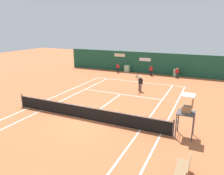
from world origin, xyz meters
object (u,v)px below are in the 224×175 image
at_px(tennis_ball_by_sideline, 87,102).
at_px(ball_kid_centre_post, 177,72).
at_px(tennis_ball_near_service_line, 176,92).
at_px(umpire_chair, 187,110).
at_px(ball_kid_left_post, 118,67).
at_px(ball_kid_right_post, 151,70).
at_px(player_bench, 184,168).
at_px(player_on_baseline, 140,82).

bearing_deg(tennis_ball_by_sideline, ball_kid_centre_post, 66.23).
xyz_separation_m(tennis_ball_by_sideline, tennis_ball_near_service_line, (6.44, 6.18, 0.00)).
relative_size(umpire_chair, ball_kid_left_post, 2.00).
bearing_deg(tennis_ball_by_sideline, ball_kid_right_post, 80.08).
relative_size(umpire_chair, ball_kid_centre_post, 1.98).
height_order(ball_kid_left_post, tennis_ball_near_service_line, ball_kid_left_post).
bearing_deg(tennis_ball_near_service_line, player_bench, -79.74).
relative_size(umpire_chair, ball_kid_right_post, 1.93).
bearing_deg(ball_kid_left_post, tennis_ball_near_service_line, 142.65).
bearing_deg(ball_kid_left_post, ball_kid_right_post, 178.10).
height_order(umpire_chair, ball_kid_centre_post, umpire_chair).
height_order(umpire_chair, player_on_baseline, umpire_chair).
distance_m(player_bench, ball_kid_right_post, 20.36).
bearing_deg(ball_kid_centre_post, tennis_ball_by_sideline, 62.67).
height_order(ball_kid_centre_post, ball_kid_left_post, ball_kid_centre_post).
height_order(ball_kid_right_post, tennis_ball_by_sideline, ball_kid_right_post).
relative_size(player_on_baseline, ball_kid_right_post, 1.33).
distance_m(umpire_chair, ball_kid_right_post, 16.58).
bearing_deg(tennis_ball_by_sideline, player_on_baseline, 58.52).
relative_size(player_bench, ball_kid_right_post, 1.19).
distance_m(player_bench, tennis_ball_near_service_line, 13.07).
bearing_deg(ball_kid_right_post, player_on_baseline, 102.38).
height_order(umpire_chair, tennis_ball_near_service_line, umpire_chair).
height_order(player_on_baseline, ball_kid_left_post, player_on_baseline).
bearing_deg(tennis_ball_by_sideline, ball_kid_left_post, 101.52).
xyz_separation_m(ball_kid_centre_post, tennis_ball_by_sideline, (-5.55, -12.59, -0.72)).
distance_m(player_bench, tennis_ball_by_sideline, 11.03).
xyz_separation_m(ball_kid_centre_post, ball_kid_right_post, (-3.35, 0.00, 0.02)).
relative_size(ball_kid_right_post, ball_kid_left_post, 1.04).
bearing_deg(player_on_baseline, ball_kid_left_post, -57.52).
bearing_deg(player_on_baseline, tennis_ball_near_service_line, -165.65).
height_order(player_bench, ball_kid_centre_post, ball_kid_centre_post).
height_order(tennis_ball_by_sideline, tennis_ball_near_service_line, same).
height_order(player_on_baseline, ball_kid_right_post, player_on_baseline).
bearing_deg(tennis_ball_near_service_line, ball_kid_left_post, 144.54).
height_order(player_bench, ball_kid_left_post, ball_kid_left_post).
relative_size(ball_kid_right_post, tennis_ball_by_sideline, 19.79).
bearing_deg(ball_kid_right_post, tennis_ball_near_service_line, 129.13).
distance_m(umpire_chair, player_bench, 4.08).
bearing_deg(umpire_chair, player_on_baseline, 33.85).
distance_m(player_bench, ball_kid_centre_post, 19.54).
bearing_deg(ball_kid_left_post, ball_kid_centre_post, 178.10).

